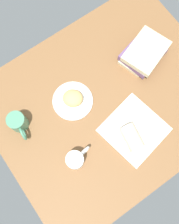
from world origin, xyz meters
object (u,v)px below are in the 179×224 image
object	(u,v)px
square_plate	(134,130)
second_mug	(18,123)
sauce_cup	(139,118)
breakfast_wrap	(132,137)
scone_pastry	(73,98)
book_stack	(143,53)
coffee_mug	(76,159)
round_plate	(73,101)

from	to	relation	value
square_plate	second_mug	xyz separation A→B (cm)	(-41.76, 32.32, 4.22)
sauce_cup	breakfast_wrap	distance (cm)	10.44
square_plate	sauce_cup	size ratio (longest dim) A/B	5.50
scone_pastry	breakfast_wrap	world-z (taller)	breakfast_wrap
book_stack	coffee_mug	world-z (taller)	coffee_mug
book_stack	sauce_cup	bearing A→B (deg)	-131.03
round_plate	coffee_mug	xyz separation A→B (cm)	(-14.40, -23.95, 3.85)
square_plate	sauce_cup	world-z (taller)	sauce_cup
sauce_cup	book_stack	bearing A→B (deg)	48.97
breakfast_wrap	book_stack	bearing A→B (deg)	54.62
scone_pastry	breakfast_wrap	xyz separation A→B (cm)	(11.10, -30.42, 1.02)
round_plate	breakfast_wrap	world-z (taller)	breakfast_wrap
sauce_cup	second_mug	bearing A→B (deg)	147.82
sauce_cup	breakfast_wrap	bearing A→B (deg)	-147.70
book_stack	second_mug	distance (cm)	67.66
round_plate	book_stack	distance (cm)	41.23
square_plate	coffee_mug	size ratio (longest dim) A/B	2.01
square_plate	second_mug	distance (cm)	52.98
scone_pastry	coffee_mug	bearing A→B (deg)	-121.60
scone_pastry	coffee_mug	size ratio (longest dim) A/B	0.76
sauce_cup	coffee_mug	size ratio (longest dim) A/B	0.37
square_plate	round_plate	bearing A→B (deg)	118.82
book_stack	second_mug	size ratio (longest dim) A/B	1.88
sauce_cup	book_stack	distance (cm)	31.89
round_plate	coffee_mug	bearing A→B (deg)	-121.02
sauce_cup	second_mug	size ratio (longest dim) A/B	0.35
book_stack	coffee_mug	size ratio (longest dim) A/B	1.99
scone_pastry	second_mug	xyz separation A→B (cm)	(-26.83, 4.33, 0.91)
scone_pastry	sauce_cup	world-z (taller)	scone_pastry
breakfast_wrap	book_stack	distance (cm)	41.73
scone_pastry	book_stack	distance (cm)	40.64
second_mug	coffee_mug	bearing A→B (deg)	-67.05
scone_pastry	coffee_mug	distance (cm)	28.26
square_plate	breakfast_wrap	distance (cm)	6.27
round_plate	breakfast_wrap	distance (cm)	32.71
round_plate	square_plate	xyz separation A→B (cm)	(15.34, -27.88, 0.10)
scone_pastry	sauce_cup	bearing A→B (deg)	-51.69
breakfast_wrap	round_plate	bearing A→B (deg)	120.46
round_plate	scone_pastry	distance (cm)	3.43
sauce_cup	second_mug	world-z (taller)	second_mug
coffee_mug	sauce_cup	bearing A→B (deg)	-1.49
breakfast_wrap	coffee_mug	bearing A→B (deg)	175.89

